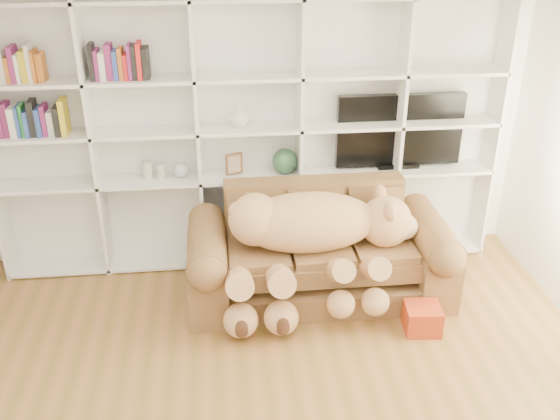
{
  "coord_description": "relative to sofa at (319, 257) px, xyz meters",
  "views": [
    {
      "loc": [
        -0.28,
        -2.82,
        3.08
      ],
      "look_at": [
        0.2,
        1.63,
        0.83
      ],
      "focal_mm": 40.0,
      "sensor_mm": 36.0,
      "label": 1
    }
  ],
  "objects": [
    {
      "name": "sofa",
      "position": [
        0.0,
        0.0,
        0.0
      ],
      "size": [
        2.19,
        0.95,
        0.92
      ],
      "color": "brown",
      "rests_on": "floor"
    },
    {
      "name": "throw_pillow",
      "position": [
        -0.48,
        0.15,
        0.3
      ],
      "size": [
        0.38,
        0.25,
        0.37
      ],
      "primitive_type": "cube",
      "rotation": [
        -0.24,
        0.0,
        0.15
      ],
      "color": "#520E1C",
      "rests_on": "sofa"
    },
    {
      "name": "green_vase",
      "position": [
        -0.22,
        0.63,
        0.63
      ],
      "size": [
        0.23,
        0.23,
        0.23
      ],
      "primitive_type": "sphere",
      "color": "#2B5435",
      "rests_on": "bookshelf"
    },
    {
      "name": "picture_frame",
      "position": [
        -0.67,
        0.63,
        0.62
      ],
      "size": [
        0.15,
        0.08,
        0.19
      ],
      "primitive_type": "cube",
      "rotation": [
        0.0,
        0.0,
        0.35
      ],
      "color": "brown",
      "rests_on": "bookshelf"
    },
    {
      "name": "teddy_bear",
      "position": [
        -0.1,
        -0.18,
        0.29
      ],
      "size": [
        1.65,
        0.9,
        0.96
      ],
      "rotation": [
        0.0,
        0.0,
        0.04
      ],
      "color": "tan",
      "rests_on": "sofa"
    },
    {
      "name": "gift_box",
      "position": [
        0.73,
        -0.63,
        -0.24
      ],
      "size": [
        0.3,
        0.28,
        0.22
      ],
      "primitive_type": "cube",
      "rotation": [
        0.0,
        0.0,
        -0.09
      ],
      "color": "#AE3617",
      "rests_on": "floor"
    },
    {
      "name": "bookshelf",
      "position": [
        -0.77,
        0.68,
        0.96
      ],
      "size": [
        4.43,
        0.35,
        2.4
      ],
      "color": "white",
      "rests_on": "floor"
    },
    {
      "name": "figurine_tall",
      "position": [
        -1.43,
        0.63,
        0.6
      ],
      "size": [
        0.09,
        0.09,
        0.16
      ],
      "primitive_type": "cylinder",
      "rotation": [
        0.0,
        0.0,
        -0.13
      ],
      "color": "beige",
      "rests_on": "bookshelf"
    },
    {
      "name": "shelf_vase",
      "position": [
        -0.62,
        0.63,
        1.06
      ],
      "size": [
        0.22,
        0.22,
        0.18
      ],
      "primitive_type": "imported",
      "rotation": [
        0.0,
        0.0,
        -0.32
      ],
      "color": "beige",
      "rests_on": "bookshelf"
    },
    {
      "name": "figurine_short",
      "position": [
        -1.32,
        0.63,
        0.58
      ],
      "size": [
        0.09,
        0.09,
        0.13
      ],
      "primitive_type": "cylinder",
      "rotation": [
        0.0,
        0.0,
        0.25
      ],
      "color": "beige",
      "rests_on": "bookshelf"
    },
    {
      "name": "tv",
      "position": [
        0.82,
        0.68,
        0.85
      ],
      "size": [
        1.15,
        0.18,
        0.68
      ],
      "color": "black",
      "rests_on": "bookshelf"
    },
    {
      "name": "snow_globe",
      "position": [
        -1.14,
        0.63,
        0.58
      ],
      "size": [
        0.12,
        0.12,
        0.12
      ],
      "primitive_type": "sphere",
      "color": "silver",
      "rests_on": "bookshelf"
    },
    {
      "name": "wall_back",
      "position": [
        -0.53,
        0.82,
        1.0
      ],
      "size": [
        5.0,
        0.02,
        2.7
      ],
      "primitive_type": "cube",
      "color": "white",
      "rests_on": "floor"
    }
  ]
}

